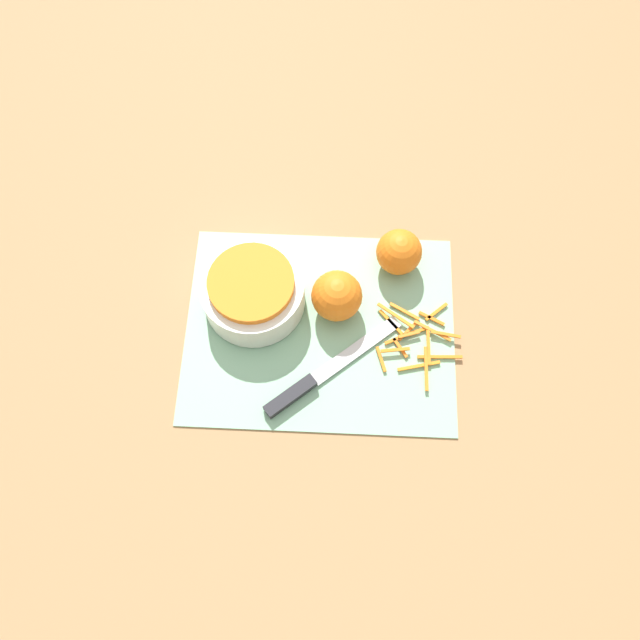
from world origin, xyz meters
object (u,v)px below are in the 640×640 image
Objects in this scene: bowl_speckled at (253,292)px; orange_right at (399,252)px; orange_left at (337,296)px; knife at (309,383)px.

bowl_speckled and orange_right have the same top height.
bowl_speckled is at bearing 178.33° from orange_left.
knife is 2.60× the size of orange_left.
orange_left is at bearing -139.38° from orange_right.
bowl_speckled is at bearing -160.80° from orange_right.
knife is (0.10, -0.14, -0.03)m from bowl_speckled.
orange_left reaches higher than knife.
bowl_speckled is 0.13m from orange_left.
orange_left is at bearing -1.67° from bowl_speckled.
orange_left reaches higher than orange_right.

